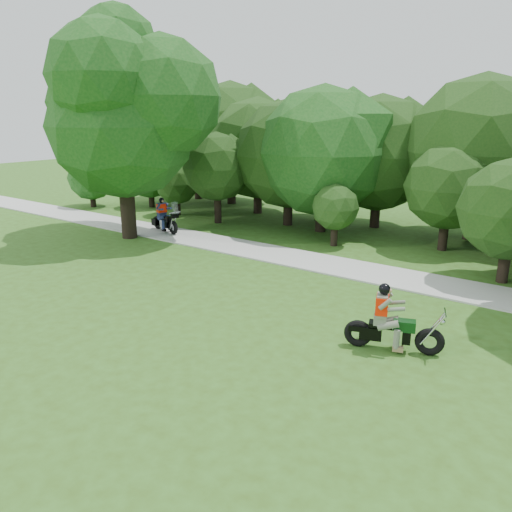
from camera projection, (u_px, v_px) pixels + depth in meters
The scene contains 6 objects.
ground at pixel (208, 351), 12.06m from camera, with size 100.00×100.00×0.00m, color #314F16.
walkway at pixel (352, 269), 18.28m from camera, with size 60.00×2.20×0.06m, color #ABABA5.
tree_line at pixel (444, 158), 21.83m from camera, with size 40.89×11.87×7.56m.
big_tree_west at pixel (126, 108), 21.75m from camera, with size 8.64×6.56×9.96m.
chopper_motorcycle at pixel (389, 326), 11.95m from camera, with size 2.31×1.15×1.69m.
touring_motorcycle at pixel (164, 219), 23.86m from camera, with size 2.10×0.98×1.62m.
Camera 1 is at (7.37, -8.19, 5.54)m, focal length 35.00 mm.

